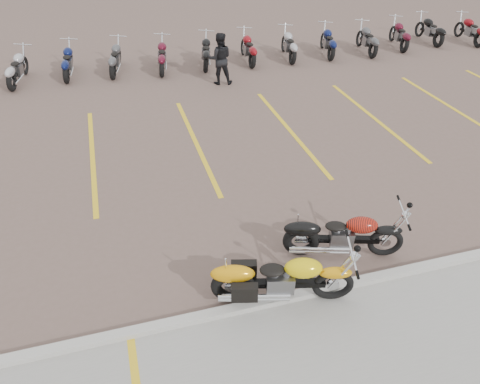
# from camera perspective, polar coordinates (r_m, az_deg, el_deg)

# --- Properties ---
(ground) EXTENTS (100.00, 100.00, 0.00)m
(ground) POSITION_cam_1_polar(r_m,az_deg,el_deg) (9.44, -0.39, -4.92)
(ground) COLOR brown
(ground) RESTS_ON ground
(curb) EXTENTS (60.00, 0.18, 0.12)m
(curb) POSITION_cam_1_polar(r_m,az_deg,el_deg) (8.01, 3.66, -13.21)
(curb) COLOR #ADAAA3
(curb) RESTS_ON ground
(parking_stripes) EXTENTS (38.00, 5.50, 0.01)m
(parking_stripes) POSITION_cam_1_polar(r_m,az_deg,el_deg) (12.71, -5.40, 6.03)
(parking_stripes) COLOR gold
(parking_stripes) RESTS_ON ground
(yellow_cruiser) EXTENTS (2.31, 0.77, 0.97)m
(yellow_cruiser) POSITION_cam_1_polar(r_m,az_deg,el_deg) (7.80, 4.78, -10.45)
(yellow_cruiser) COLOR black
(yellow_cruiser) RESTS_ON ground
(flame_cruiser) EXTENTS (2.15, 0.82, 0.91)m
(flame_cruiser) POSITION_cam_1_polar(r_m,az_deg,el_deg) (8.82, 12.13, -5.26)
(flame_cruiser) COLOR black
(flame_cruiser) RESTS_ON ground
(person_b) EXTENTS (0.96, 0.82, 1.72)m
(person_b) POSITION_cam_1_polar(r_m,az_deg,el_deg) (16.40, -2.48, 15.93)
(person_b) COLOR black
(person_b) RESTS_ON ground
(bg_bike_row) EXTENTS (22.44, 2.08, 1.10)m
(bg_bike_row) POSITION_cam_1_polar(r_m,az_deg,el_deg) (18.49, -1.73, 17.03)
(bg_bike_row) COLOR black
(bg_bike_row) RESTS_ON ground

